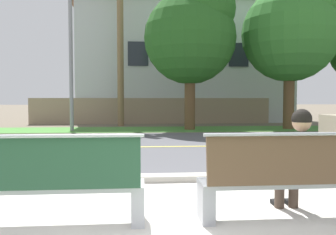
{
  "coord_description": "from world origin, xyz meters",
  "views": [
    {
      "loc": [
        -0.36,
        -3.38,
        1.37
      ],
      "look_at": [
        0.2,
        3.42,
        1.0
      ],
      "focal_mm": 37.7,
      "sensor_mm": 36.0,
      "label": 1
    }
  ],
  "objects_px": {
    "seated_person_grey": "(297,158)",
    "shade_tree_left": "(294,27)",
    "bench_right": "(287,181)",
    "streetlamp": "(72,39)",
    "bench_left": "(52,185)",
    "shade_tree_far_left": "(193,31)"
  },
  "relations": [
    {
      "from": "seated_person_grey",
      "to": "shade_tree_left",
      "type": "height_order",
      "value": "shade_tree_left"
    },
    {
      "from": "bench_right",
      "to": "shade_tree_left",
      "type": "bearing_deg",
      "value": 65.69
    },
    {
      "from": "bench_right",
      "to": "seated_person_grey",
      "type": "relative_size",
      "value": 1.54
    },
    {
      "from": "streetlamp",
      "to": "shade_tree_left",
      "type": "xyz_separation_m",
      "value": [
        9.68,
        -0.09,
        0.65
      ]
    },
    {
      "from": "bench_left",
      "to": "bench_right",
      "type": "distance_m",
      "value": 2.54
    },
    {
      "from": "bench_left",
      "to": "seated_person_grey",
      "type": "xyz_separation_m",
      "value": [
        2.73,
        0.17,
        0.22
      ]
    },
    {
      "from": "shade_tree_far_left",
      "to": "seated_person_grey",
      "type": "bearing_deg",
      "value": -92.63
    },
    {
      "from": "bench_left",
      "to": "bench_right",
      "type": "height_order",
      "value": "same"
    },
    {
      "from": "bench_left",
      "to": "shade_tree_left",
      "type": "bearing_deg",
      "value": 56.1
    },
    {
      "from": "bench_right",
      "to": "shade_tree_far_left",
      "type": "distance_m",
      "value": 12.19
    },
    {
      "from": "seated_person_grey",
      "to": "shade_tree_far_left",
      "type": "bearing_deg",
      "value": 87.37
    },
    {
      "from": "shade_tree_far_left",
      "to": "bench_right",
      "type": "bearing_deg",
      "value": -93.54
    },
    {
      "from": "bench_left",
      "to": "shade_tree_far_left",
      "type": "relative_size",
      "value": 0.29
    },
    {
      "from": "bench_right",
      "to": "bench_left",
      "type": "bearing_deg",
      "value": 180.0
    },
    {
      "from": "streetlamp",
      "to": "shade_tree_left",
      "type": "relative_size",
      "value": 0.97
    },
    {
      "from": "bench_left",
      "to": "bench_right",
      "type": "relative_size",
      "value": 1.0
    },
    {
      "from": "bench_right",
      "to": "shade_tree_far_left",
      "type": "xyz_separation_m",
      "value": [
        0.72,
        11.55,
        3.83
      ]
    },
    {
      "from": "bench_left",
      "to": "streetlamp",
      "type": "height_order",
      "value": "streetlamp"
    },
    {
      "from": "bench_right",
      "to": "shade_tree_left",
      "type": "height_order",
      "value": "shade_tree_left"
    },
    {
      "from": "bench_right",
      "to": "seated_person_grey",
      "type": "distance_m",
      "value": 0.34
    },
    {
      "from": "streetlamp",
      "to": "shade_tree_far_left",
      "type": "relative_size",
      "value": 1.03
    },
    {
      "from": "shade_tree_far_left",
      "to": "shade_tree_left",
      "type": "height_order",
      "value": "shade_tree_left"
    }
  ]
}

